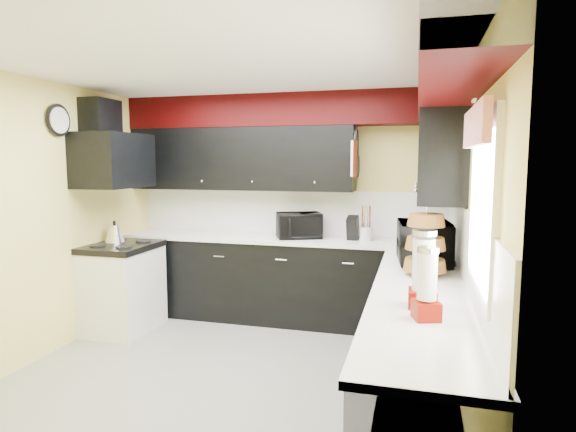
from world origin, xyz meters
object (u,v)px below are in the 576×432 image
object	(u,v)px
toaster_oven	(299,225)
kettle	(115,233)
microwave	(425,243)
utensil_crock	(366,234)
knife_block	(353,228)

from	to	relation	value
toaster_oven	kettle	bearing A→B (deg)	175.99
toaster_oven	microwave	xyz separation A→B (m)	(1.31, -0.99, 0.03)
toaster_oven	microwave	bearing A→B (deg)	-60.62
utensil_crock	kettle	size ratio (longest dim) A/B	0.71
utensil_crock	knife_block	bearing A→B (deg)	175.06
knife_block	kettle	xyz separation A→B (m)	(-2.45, -0.66, -0.05)
utensil_crock	toaster_oven	bearing A→B (deg)	179.65
utensil_crock	microwave	bearing A→B (deg)	-59.52
toaster_oven	microwave	size ratio (longest dim) A/B	0.78
knife_block	microwave	bearing A→B (deg)	-51.81
utensil_crock	kettle	world-z (taller)	kettle
microwave	kettle	bearing A→B (deg)	77.84
knife_block	kettle	world-z (taller)	knife_block
toaster_oven	kettle	xyz separation A→B (m)	(-1.86, -0.65, -0.07)
microwave	kettle	distance (m)	3.19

